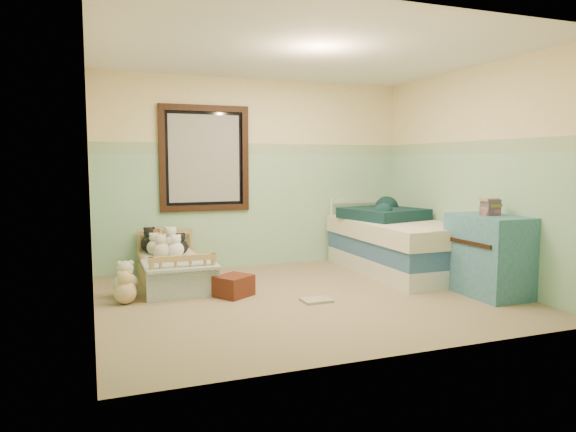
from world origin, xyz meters
name	(u,v)px	position (x,y,z in m)	size (l,w,h in m)	color
floor	(307,297)	(0.00, 0.00, -0.01)	(4.20, 3.60, 0.02)	#796952
ceiling	(308,51)	(0.00, 0.00, 2.51)	(4.20, 3.60, 0.02)	white
wall_back	(256,174)	(0.00, 1.80, 1.25)	(4.20, 0.04, 2.50)	beige
wall_front	(406,184)	(0.00, -1.80, 1.25)	(4.20, 0.04, 2.50)	beige
wall_left	(89,180)	(-2.10, 0.00, 1.25)	(0.04, 3.60, 2.50)	beige
wall_right	(474,175)	(2.10, 0.00, 1.25)	(0.04, 3.60, 2.50)	beige
wainscot_mint	(256,211)	(0.00, 1.79, 0.75)	(4.20, 0.01, 1.50)	#9CBDA3
border_strip	(256,149)	(0.00, 1.79, 1.57)	(4.20, 0.01, 0.15)	#4C7D4B
window_frame	(205,159)	(-0.70, 1.76, 1.45)	(1.16, 0.06, 1.36)	black
window_blinds	(205,159)	(-0.70, 1.77, 1.45)	(0.92, 0.01, 1.12)	#B7B8B0
toddler_bed_frame	(174,277)	(-1.23, 1.05, 0.09)	(0.70, 1.39, 0.18)	tan
toddler_mattress	(174,264)	(-1.23, 1.05, 0.24)	(0.64, 1.33, 0.12)	white
patchwork_quilt	(179,264)	(-1.23, 0.62, 0.31)	(0.75, 0.70, 0.03)	#6C91C5
plush_bed_brown	(155,245)	(-1.38, 1.55, 0.40)	(0.20, 0.20, 0.20)	brown
plush_bed_white	(171,243)	(-1.18, 1.55, 0.40)	(0.21, 0.21, 0.21)	white
plush_bed_tan	(161,248)	(-1.33, 1.33, 0.39)	(0.17, 0.17, 0.17)	#DFB57E
plush_bed_dark	(181,247)	(-1.10, 1.33, 0.39)	(0.18, 0.18, 0.18)	black
plush_floor_cream	(126,285)	(-1.79, 0.64, 0.13)	(0.26, 0.26, 0.26)	beige
plush_floor_tan	(125,293)	(-1.81, 0.37, 0.11)	(0.23, 0.23, 0.23)	#DFB57E
twin_bed_frame	(398,264)	(1.55, 0.70, 0.11)	(1.01, 2.03, 0.22)	silver
twin_boxspring	(398,247)	(1.55, 0.70, 0.33)	(1.01, 2.03, 0.22)	navy
twin_mattress	(399,230)	(1.55, 0.70, 0.55)	(1.05, 2.07, 0.22)	beige
teal_blanket	(383,214)	(1.50, 1.00, 0.73)	(0.86, 0.91, 0.14)	#0C262B
dresser	(488,255)	(1.82, -0.60, 0.42)	(0.53, 0.85, 0.85)	#2E5D73
book_stack	(490,207)	(1.82, -0.60, 0.93)	(0.17, 0.13, 0.17)	brown
red_pillow	(234,286)	(-0.72, 0.29, 0.11)	(0.35, 0.31, 0.22)	maroon
floor_book	(317,300)	(0.01, -0.22, 0.01)	(0.29, 0.22, 0.03)	gold
extra_plush_0	(176,250)	(-1.18, 1.13, 0.39)	(0.18, 0.18, 0.18)	white
extra_plush_1	(170,243)	(-1.19, 1.57, 0.41)	(0.21, 0.21, 0.21)	beige
extra_plush_2	(158,245)	(-1.34, 1.57, 0.39)	(0.17, 0.17, 0.17)	#DFB57E
extra_plush_3	(161,250)	(-1.36, 1.11, 0.39)	(0.19, 0.19, 0.19)	beige
extra_plush_4	(150,244)	(-1.44, 1.56, 0.41)	(0.22, 0.22, 0.22)	black
extra_plush_5	(154,247)	(-1.40, 1.39, 0.39)	(0.18, 0.18, 0.18)	beige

